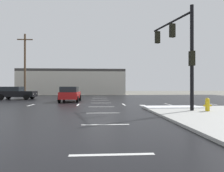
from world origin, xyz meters
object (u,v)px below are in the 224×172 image
(sedan_red, at_px, (70,94))
(sedan_black, at_px, (16,93))
(traffic_signal_mast, at_px, (180,45))
(utility_pole_distant, at_px, (25,64))
(fire_hydrant, at_px, (207,104))

(sedan_red, relative_size, sedan_black, 0.98)
(traffic_signal_mast, relative_size, sedan_red, 1.43)
(traffic_signal_mast, bearing_deg, utility_pole_distant, 29.46)
(fire_hydrant, relative_size, sedan_black, 0.17)
(traffic_signal_mast, xyz_separation_m, fire_hydrant, (1.08, -1.63, -3.88))
(traffic_signal_mast, relative_size, utility_pole_distant, 0.70)
(fire_hydrant, height_order, utility_pole_distant, utility_pole_distant)
(fire_hydrant, distance_m, sedan_red, 14.14)
(sedan_red, relative_size, utility_pole_distant, 0.49)
(traffic_signal_mast, height_order, utility_pole_distant, utility_pole_distant)
(traffic_signal_mast, height_order, sedan_black, traffic_signal_mast)
(sedan_black, distance_m, utility_pole_distant, 6.01)
(traffic_signal_mast, distance_m, fire_hydrant, 4.35)
(traffic_signal_mast, relative_size, fire_hydrant, 8.18)
(fire_hydrant, distance_m, sedan_black, 22.44)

